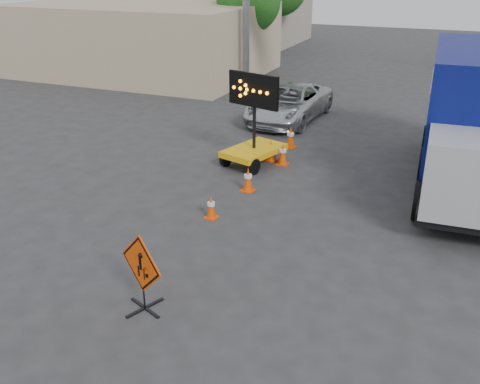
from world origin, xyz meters
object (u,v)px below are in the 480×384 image
Objects in this scene: arrow_board at (254,145)px; box_truck at (474,128)px; construction_sign at (142,271)px; pickup_truck at (289,103)px.

box_truck is at bearing 23.38° from arrow_board.
box_truck reaches higher than construction_sign.
arrow_board is (-1.04, 8.41, -0.19)m from construction_sign.
construction_sign is 10.79m from box_truck.
construction_sign is 0.19× the size of box_truck.
arrow_board is 0.57× the size of pickup_truck.
construction_sign is at bearing -66.53° from arrow_board.
pickup_truck is (-1.67, 14.02, -0.13)m from construction_sign.
construction_sign is at bearing -124.24° from box_truck.
construction_sign is at bearing -79.87° from pickup_truck.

